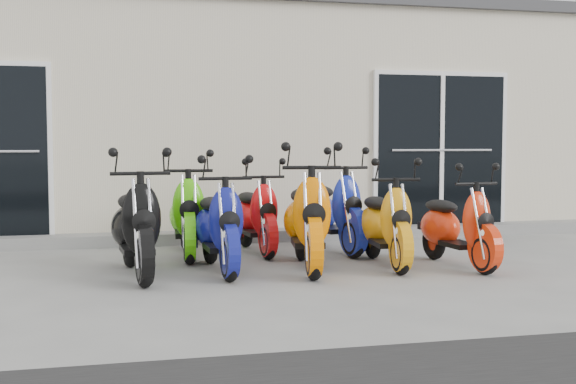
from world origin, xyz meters
name	(u,v)px	position (x,y,z in m)	size (l,w,h in m)	color
ground	(301,266)	(0.00, 0.00, 0.00)	(80.00, 80.00, 0.00)	gray
building	(228,126)	(0.00, 5.20, 1.60)	(14.00, 6.00, 3.20)	beige
roof_cap	(227,28)	(0.00, 5.20, 3.28)	(14.20, 6.20, 0.16)	#3F3F42
front_step	(264,235)	(0.00, 2.02, 0.07)	(14.00, 0.40, 0.15)	gray
door_left	(8,146)	(-3.20, 2.17, 1.26)	(1.07, 0.08, 2.22)	black
door_right	(441,146)	(2.60, 2.17, 1.26)	(2.02, 0.08, 2.22)	black
scooter_front_black	(136,212)	(-1.71, -0.18, 0.64)	(0.63, 1.72, 1.27)	black
scooter_front_blue	(219,213)	(-0.89, -0.12, 0.60)	(0.59, 1.62, 1.20)	navy
scooter_front_orange_a	(307,206)	(0.02, -0.17, 0.66)	(0.65, 1.79, 1.32)	orange
scooter_front_orange_b	(385,212)	(0.88, -0.17, 0.58)	(0.57, 1.57, 1.16)	orange
scooter_front_red	(457,214)	(1.60, -0.38, 0.56)	(0.55, 1.50, 1.11)	red
scooter_back_green	(187,203)	(-1.10, 0.96, 0.62)	(0.61, 1.68, 1.24)	#4BCA0B
scooter_back_red	(256,205)	(-0.29, 1.03, 0.57)	(0.56, 1.54, 1.14)	red
scooter_back_blue	(331,199)	(0.62, 0.94, 0.63)	(0.62, 1.71, 1.26)	#15259E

